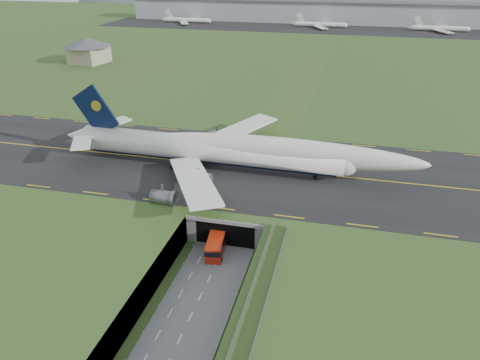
# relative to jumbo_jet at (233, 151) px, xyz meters

# --- Properties ---
(ground) EXTENTS (900.00, 900.00, 0.00)m
(ground) POSITION_rel_jumbo_jet_xyz_m (4.20, -30.70, -11.13)
(ground) COLOR #2D5120
(ground) RESTS_ON ground
(airfield_deck) EXTENTS (800.00, 800.00, 6.00)m
(airfield_deck) POSITION_rel_jumbo_jet_xyz_m (4.20, -30.70, -8.13)
(airfield_deck) COLOR gray
(airfield_deck) RESTS_ON ground
(trench_road) EXTENTS (12.00, 75.00, 0.20)m
(trench_road) POSITION_rel_jumbo_jet_xyz_m (4.20, -38.20, -11.03)
(trench_road) COLOR slate
(trench_road) RESTS_ON ground
(taxiway) EXTENTS (800.00, 44.00, 0.18)m
(taxiway) POSITION_rel_jumbo_jet_xyz_m (4.20, 2.30, -5.04)
(taxiway) COLOR black
(taxiway) RESTS_ON airfield_deck
(tunnel_portal) EXTENTS (17.00, 22.30, 6.00)m
(tunnel_portal) POSITION_rel_jumbo_jet_xyz_m (4.20, -13.99, -7.79)
(tunnel_portal) COLOR gray
(tunnel_portal) RESTS_ON ground
(guideway) EXTENTS (3.00, 53.00, 7.05)m
(guideway) POSITION_rel_jumbo_jet_xyz_m (15.20, -49.81, -5.81)
(guideway) COLOR #A8A8A3
(guideway) RESTS_ON ground
(jumbo_jet) EXTENTS (87.98, 57.78, 19.11)m
(jumbo_jet) POSITION_rel_jumbo_jet_xyz_m (0.00, 0.00, 0.00)
(jumbo_jet) COLOR white
(jumbo_jet) RESTS_ON ground
(shuttle_tram) EXTENTS (4.18, 8.53, 3.32)m
(shuttle_tram) POSITION_rel_jumbo_jet_xyz_m (3.12, -25.57, -9.31)
(shuttle_tram) COLOR red
(shuttle_tram) RESTS_ON ground
(service_building) EXTENTS (24.65, 24.65, 11.65)m
(service_building) POSITION_rel_jumbo_jet_xyz_m (-95.91, 101.21, 1.77)
(service_building) COLOR tan
(service_building) RESTS_ON ground
(cargo_terminal) EXTENTS (320.00, 67.00, 15.60)m
(cargo_terminal) POSITION_rel_jumbo_jet_xyz_m (4.10, 268.71, 2.83)
(cargo_terminal) COLOR #B2B2B2
(cargo_terminal) RESTS_ON ground
(distant_hills) EXTENTS (700.00, 91.00, 60.00)m
(distant_hills) POSITION_rel_jumbo_jet_xyz_m (68.58, 399.30, -15.13)
(distant_hills) COLOR slate
(distant_hills) RESTS_ON ground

